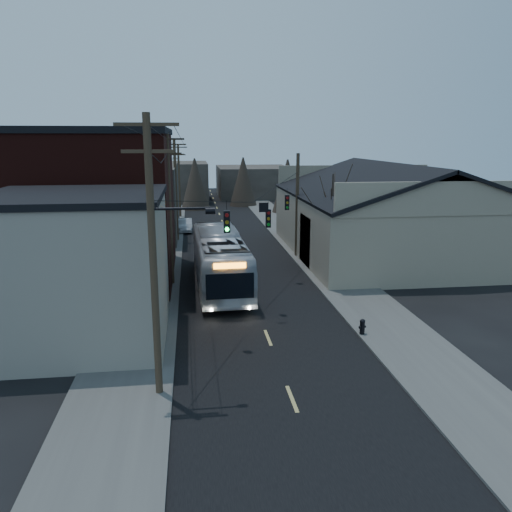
{
  "coord_description": "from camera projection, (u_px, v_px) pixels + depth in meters",
  "views": [
    {
      "loc": [
        -3.56,
        -14.83,
        9.63
      ],
      "look_at": [
        0.05,
        13.03,
        3.0
      ],
      "focal_mm": 35.0,
      "sensor_mm": 36.0,
      "label": 1
    }
  ],
  "objects": [
    {
      "name": "building_clapboard",
      "position": [
        78.0,
        271.0,
        23.73
      ],
      "size": [
        8.0,
        8.0,
        7.0
      ],
      "primitive_type": "cube",
      "color": "gray",
      "rests_on": "ground"
    },
    {
      "name": "fire_hydrant",
      "position": [
        362.0,
        326.0,
        24.81
      ],
      "size": [
        0.38,
        0.27,
        0.78
      ],
      "rotation": [
        0.0,
        0.0,
        0.25
      ],
      "color": "black",
      "rests_on": "sidewalk_right"
    },
    {
      "name": "building_far_right",
      "position": [
        253.0,
        182.0,
        84.84
      ],
      "size": [
        12.0,
        14.0,
        5.0
      ],
      "primitive_type": "cube",
      "color": "#322D28",
      "rests_on": "ground"
    },
    {
      "name": "building_brick",
      "position": [
        96.0,
        208.0,
        33.87
      ],
      "size": [
        10.0,
        12.0,
        10.0
      ],
      "primitive_type": "cube",
      "color": "black",
      "rests_on": "ground"
    },
    {
      "name": "warehouse",
      "position": [
        390.0,
        223.0,
        42.11
      ],
      "size": [
        16.16,
        20.6,
        7.73
      ],
      "color": "gray",
      "rests_on": "ground"
    },
    {
      "name": "utility_lines",
      "position": [
        197.0,
        200.0,
        38.74
      ],
      "size": [
        11.24,
        45.28,
        10.5
      ],
      "color": "#382B1E",
      "rests_on": "ground"
    },
    {
      "name": "ground",
      "position": [
        304.0,
        429.0,
        16.97
      ],
      "size": [
        160.0,
        160.0,
        0.0
      ],
      "primitive_type": "plane",
      "color": "black",
      "rests_on": "ground"
    },
    {
      "name": "building_far_left",
      "position": [
        175.0,
        182.0,
        78.27
      ],
      "size": [
        10.0,
        12.0,
        6.0
      ],
      "primitive_type": "cube",
      "color": "#322D28",
      "rests_on": "ground"
    },
    {
      "name": "bare_tree",
      "position": [
        331.0,
        224.0,
        36.26
      ],
      "size": [
        0.4,
        0.4,
        7.2
      ],
      "primitive_type": "cone",
      "color": "black",
      "rests_on": "ground"
    },
    {
      "name": "road_surface",
      "position": [
        232.0,
        246.0,
        45.92
      ],
      "size": [
        9.0,
        110.0,
        0.02
      ],
      "primitive_type": "cube",
      "color": "black",
      "rests_on": "ground"
    },
    {
      "name": "parked_car",
      "position": [
        185.0,
        225.0,
        52.89
      ],
      "size": [
        1.49,
        4.09,
        1.34
      ],
      "primitive_type": "imported",
      "rotation": [
        0.0,
        0.0,
        0.02
      ],
      "color": "#B4B7BD",
      "rests_on": "ground"
    },
    {
      "name": "bus",
      "position": [
        220.0,
        260.0,
        33.05
      ],
      "size": [
        3.38,
        13.03,
        3.61
      ],
      "primitive_type": "imported",
      "rotation": [
        0.0,
        0.0,
        3.17
      ],
      "color": "#B2B7BF",
      "rests_on": "ground"
    },
    {
      "name": "sidewalk_right",
      "position": [
        301.0,
        243.0,
        46.72
      ],
      "size": [
        4.0,
        110.0,
        0.12
      ],
      "primitive_type": "cube",
      "color": "#474744",
      "rests_on": "ground"
    },
    {
      "name": "sidewalk_left",
      "position": [
        160.0,
        247.0,
        45.1
      ],
      "size": [
        4.0,
        110.0,
        0.12
      ],
      "primitive_type": "cube",
      "color": "#474744",
      "rests_on": "ground"
    },
    {
      "name": "building_left_far",
      "position": [
        132.0,
        202.0,
        49.72
      ],
      "size": [
        9.0,
        14.0,
        7.0
      ],
      "primitive_type": "cube",
      "color": "#322D28",
      "rests_on": "ground"
    }
  ]
}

